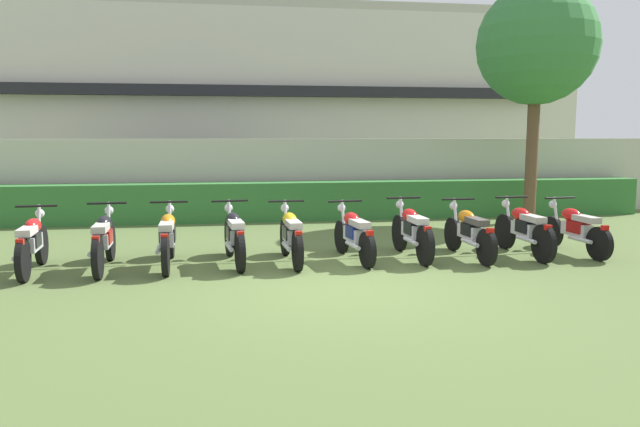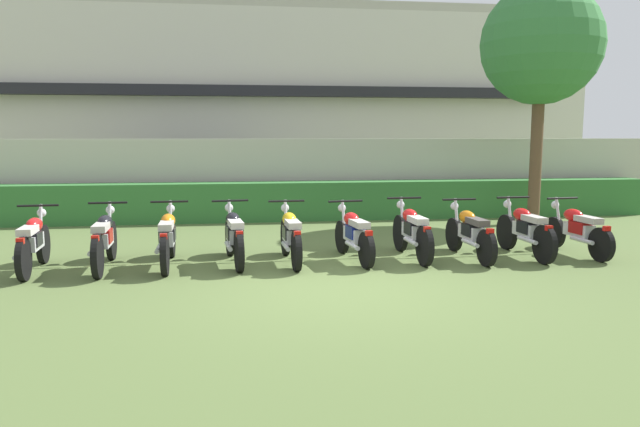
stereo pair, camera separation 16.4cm
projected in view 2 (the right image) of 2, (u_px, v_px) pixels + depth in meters
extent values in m
plane|color=#566B38|center=(340.00, 287.00, 8.04)|extent=(60.00, 60.00, 0.00)
cube|color=beige|center=(270.00, 105.00, 23.84)|extent=(23.26, 6.00, 6.39)
cube|color=black|center=(275.00, 91.00, 20.61)|extent=(19.53, 0.50, 0.36)
cube|color=#B2AD9E|center=(270.00, 18.00, 23.40)|extent=(23.26, 6.00, 0.30)
cube|color=#BCB7A8|center=(292.00, 178.00, 14.94)|extent=(22.09, 0.30, 1.93)
cube|color=#337033|center=(295.00, 201.00, 14.32)|extent=(17.67, 0.70, 0.91)
cube|color=navy|center=(188.00, 178.00, 17.71)|extent=(4.52, 1.90, 1.00)
cube|color=#2D333D|center=(180.00, 151.00, 17.58)|extent=(2.72, 1.73, 0.65)
cylinder|color=black|center=(241.00, 188.00, 18.90)|extent=(0.68, 0.23, 0.68)
cylinder|color=black|center=(242.00, 194.00, 17.09)|extent=(0.68, 0.23, 0.68)
cylinder|color=black|center=(138.00, 190.00, 18.44)|extent=(0.68, 0.23, 0.68)
cylinder|color=black|center=(128.00, 196.00, 16.63)|extent=(0.68, 0.23, 0.68)
cylinder|color=brown|center=(536.00, 156.00, 13.80)|extent=(0.28, 0.28, 3.11)
sphere|color=#387A3D|center=(541.00, 44.00, 13.46)|extent=(2.72, 2.72, 2.72)
cylinder|color=black|center=(43.00, 244.00, 9.53)|extent=(0.14, 0.62, 0.62)
cylinder|color=black|center=(23.00, 259.00, 8.36)|extent=(0.14, 0.62, 0.62)
cube|color=silver|center=(32.00, 242.00, 8.88)|extent=(0.25, 0.61, 0.22)
ellipsoid|color=red|center=(34.00, 225.00, 9.01)|extent=(0.26, 0.46, 0.22)
cube|color=beige|center=(28.00, 230.00, 8.63)|extent=(0.24, 0.53, 0.10)
cube|color=red|center=(20.00, 241.00, 8.23)|extent=(0.11, 0.09, 0.08)
cylinder|color=silver|center=(41.00, 225.00, 9.40)|extent=(0.07, 0.23, 0.65)
cylinder|color=black|center=(38.00, 206.00, 9.27)|extent=(0.60, 0.09, 0.04)
sphere|color=silver|center=(42.00, 213.00, 9.48)|extent=(0.14, 0.14, 0.14)
cylinder|color=silver|center=(20.00, 254.00, 8.63)|extent=(0.12, 0.55, 0.07)
cube|color=black|center=(31.00, 239.00, 8.82)|extent=(0.27, 0.38, 0.20)
cylinder|color=black|center=(111.00, 240.00, 9.80)|extent=(0.13, 0.64, 0.64)
cylinder|color=black|center=(97.00, 257.00, 8.50)|extent=(0.13, 0.64, 0.64)
cube|color=silver|center=(104.00, 239.00, 9.08)|extent=(0.23, 0.61, 0.22)
ellipsoid|color=black|center=(105.00, 222.00, 9.22)|extent=(0.24, 0.45, 0.22)
cube|color=#B2ADA3|center=(101.00, 227.00, 8.83)|extent=(0.23, 0.53, 0.10)
cube|color=red|center=(95.00, 238.00, 8.37)|extent=(0.10, 0.09, 0.08)
cylinder|color=silver|center=(110.00, 222.00, 9.67)|extent=(0.06, 0.23, 0.65)
cylinder|color=black|center=(108.00, 203.00, 9.54)|extent=(0.60, 0.07, 0.04)
sphere|color=silver|center=(110.00, 210.00, 9.76)|extent=(0.14, 0.14, 0.14)
cylinder|color=silver|center=(93.00, 251.00, 8.84)|extent=(0.10, 0.55, 0.07)
cube|color=#A51414|center=(103.00, 236.00, 9.03)|extent=(0.26, 0.37, 0.20)
cylinder|color=black|center=(171.00, 238.00, 10.00)|extent=(0.11, 0.63, 0.63)
cylinder|color=black|center=(165.00, 254.00, 8.69)|extent=(0.11, 0.63, 0.63)
cube|color=silver|center=(168.00, 237.00, 9.27)|extent=(0.22, 0.61, 0.22)
ellipsoid|color=orange|center=(168.00, 221.00, 9.41)|extent=(0.24, 0.45, 0.22)
cube|color=#B2ADA3|center=(166.00, 226.00, 9.02)|extent=(0.22, 0.53, 0.10)
cube|color=red|center=(163.00, 236.00, 8.55)|extent=(0.10, 0.08, 0.08)
cylinder|color=silver|center=(170.00, 220.00, 9.87)|extent=(0.06, 0.23, 0.65)
cylinder|color=black|center=(169.00, 202.00, 9.74)|extent=(0.60, 0.06, 0.04)
sphere|color=silver|center=(171.00, 209.00, 9.95)|extent=(0.14, 0.14, 0.14)
cylinder|color=silver|center=(159.00, 248.00, 9.03)|extent=(0.09, 0.55, 0.07)
cube|color=black|center=(167.00, 234.00, 9.22)|extent=(0.25, 0.37, 0.20)
cylinder|color=black|center=(230.00, 237.00, 10.13)|extent=(0.17, 0.64, 0.63)
cylinder|color=black|center=(239.00, 251.00, 8.91)|extent=(0.17, 0.64, 0.63)
cube|color=silver|center=(234.00, 235.00, 9.45)|extent=(0.27, 0.62, 0.22)
ellipsoid|color=black|center=(233.00, 219.00, 9.59)|extent=(0.27, 0.46, 0.22)
cube|color=beige|center=(236.00, 224.00, 9.20)|extent=(0.26, 0.54, 0.10)
cube|color=red|center=(240.00, 234.00, 8.77)|extent=(0.11, 0.09, 0.08)
cylinder|color=silver|center=(230.00, 219.00, 10.01)|extent=(0.08, 0.23, 0.65)
cylinder|color=black|center=(230.00, 201.00, 9.88)|extent=(0.60, 0.11, 0.04)
sphere|color=silver|center=(229.00, 208.00, 10.09)|extent=(0.14, 0.14, 0.14)
cylinder|color=silver|center=(228.00, 246.00, 9.20)|extent=(0.14, 0.55, 0.07)
cube|color=black|center=(235.00, 232.00, 9.40)|extent=(0.28, 0.39, 0.20)
cylinder|color=black|center=(285.00, 237.00, 10.18)|extent=(0.12, 0.62, 0.61)
cylinder|color=black|center=(296.00, 251.00, 8.97)|extent=(0.12, 0.62, 0.61)
cube|color=silver|center=(291.00, 235.00, 9.51)|extent=(0.23, 0.61, 0.22)
ellipsoid|color=yellow|center=(289.00, 219.00, 9.64)|extent=(0.24, 0.45, 0.22)
cube|color=#B2ADA3|center=(293.00, 224.00, 9.26)|extent=(0.23, 0.53, 0.10)
cube|color=red|center=(297.00, 234.00, 8.84)|extent=(0.10, 0.09, 0.08)
cylinder|color=silver|center=(286.00, 219.00, 10.05)|extent=(0.06, 0.23, 0.65)
cylinder|color=black|center=(287.00, 201.00, 9.92)|extent=(0.60, 0.07, 0.04)
sphere|color=silver|center=(285.00, 208.00, 10.13)|extent=(0.14, 0.14, 0.14)
cylinder|color=silver|center=(286.00, 246.00, 9.26)|extent=(0.10, 0.55, 0.07)
cube|color=black|center=(291.00, 232.00, 9.45)|extent=(0.26, 0.37, 0.20)
cylinder|color=black|center=(342.00, 237.00, 10.35)|extent=(0.16, 0.58, 0.57)
cylinder|color=black|center=(366.00, 250.00, 9.15)|extent=(0.16, 0.58, 0.57)
cube|color=silver|center=(355.00, 234.00, 9.68)|extent=(0.28, 0.62, 0.22)
ellipsoid|color=red|center=(351.00, 219.00, 9.81)|extent=(0.27, 0.46, 0.22)
cube|color=#B2ADA3|center=(359.00, 224.00, 9.43)|extent=(0.27, 0.54, 0.10)
cube|color=red|center=(369.00, 233.00, 9.02)|extent=(0.11, 0.09, 0.08)
cylinder|color=silver|center=(344.00, 219.00, 10.22)|extent=(0.08, 0.23, 0.65)
cylinder|color=black|center=(345.00, 201.00, 10.09)|extent=(0.60, 0.11, 0.04)
sphere|color=silver|center=(342.00, 208.00, 10.30)|extent=(0.14, 0.14, 0.14)
cylinder|color=silver|center=(352.00, 245.00, 9.43)|extent=(0.14, 0.55, 0.07)
cube|color=navy|center=(356.00, 232.00, 9.63)|extent=(0.28, 0.39, 0.20)
cylinder|color=black|center=(400.00, 233.00, 10.53)|extent=(0.11, 0.64, 0.64)
cylinder|color=black|center=(425.00, 246.00, 9.30)|extent=(0.11, 0.64, 0.64)
cube|color=silver|center=(413.00, 231.00, 9.85)|extent=(0.22, 0.61, 0.22)
ellipsoid|color=red|center=(410.00, 215.00, 9.98)|extent=(0.23, 0.45, 0.22)
cube|color=beige|center=(418.00, 220.00, 9.59)|extent=(0.22, 0.53, 0.10)
cube|color=red|center=(427.00, 229.00, 9.17)|extent=(0.10, 0.08, 0.08)
cylinder|color=silver|center=(402.00, 216.00, 10.40)|extent=(0.06, 0.23, 0.65)
cylinder|color=black|center=(404.00, 198.00, 10.27)|extent=(0.60, 0.06, 0.04)
sphere|color=silver|center=(401.00, 205.00, 10.48)|extent=(0.14, 0.14, 0.14)
cylinder|color=silver|center=(411.00, 241.00, 9.60)|extent=(0.09, 0.55, 0.07)
cube|color=black|center=(414.00, 228.00, 9.79)|extent=(0.25, 0.37, 0.20)
cylinder|color=black|center=(454.00, 234.00, 10.55)|extent=(0.11, 0.59, 0.59)
cylinder|color=black|center=(487.00, 248.00, 9.29)|extent=(0.11, 0.59, 0.59)
cube|color=silver|center=(471.00, 232.00, 9.85)|extent=(0.22, 0.61, 0.22)
ellipsoid|color=orange|center=(467.00, 217.00, 9.99)|extent=(0.24, 0.45, 0.22)
cube|color=#4C4742|center=(477.00, 222.00, 9.60)|extent=(0.22, 0.53, 0.10)
cube|color=red|center=(490.00, 231.00, 9.15)|extent=(0.10, 0.08, 0.08)
cylinder|color=silver|center=(457.00, 217.00, 10.42)|extent=(0.06, 0.23, 0.65)
cylinder|color=black|center=(459.00, 199.00, 10.29)|extent=(0.60, 0.06, 0.04)
sphere|color=silver|center=(454.00, 206.00, 10.50)|extent=(0.14, 0.14, 0.14)
cylinder|color=silver|center=(470.00, 243.00, 9.60)|extent=(0.09, 0.55, 0.07)
cube|color=black|center=(472.00, 230.00, 9.79)|extent=(0.25, 0.37, 0.20)
cylinder|color=black|center=(507.00, 232.00, 10.67)|extent=(0.12, 0.63, 0.63)
cylinder|color=black|center=(545.00, 245.00, 9.46)|extent=(0.12, 0.63, 0.63)
cube|color=silver|center=(526.00, 230.00, 10.00)|extent=(0.22, 0.61, 0.22)
ellipsoid|color=red|center=(522.00, 215.00, 10.13)|extent=(0.24, 0.45, 0.22)
cube|color=#B2ADA3|center=(534.00, 219.00, 9.74)|extent=(0.22, 0.53, 0.10)
cube|color=red|center=(549.00, 228.00, 9.32)|extent=(0.10, 0.08, 0.08)
cylinder|color=silver|center=(510.00, 215.00, 10.54)|extent=(0.06, 0.23, 0.65)
cylinder|color=black|center=(513.00, 197.00, 10.41)|extent=(0.60, 0.06, 0.04)
sphere|color=silver|center=(507.00, 204.00, 10.63)|extent=(0.14, 0.14, 0.14)
cylinder|color=silver|center=(527.00, 240.00, 9.75)|extent=(0.09, 0.55, 0.07)
cube|color=black|center=(528.00, 227.00, 9.94)|extent=(0.25, 0.37, 0.20)
cylinder|color=black|center=(554.00, 232.00, 10.84)|extent=(0.14, 0.57, 0.56)
cylinder|color=black|center=(601.00, 245.00, 9.62)|extent=(0.14, 0.57, 0.56)
cube|color=silver|center=(579.00, 230.00, 10.16)|extent=(0.25, 0.62, 0.22)
ellipsoid|color=red|center=(573.00, 215.00, 10.30)|extent=(0.26, 0.46, 0.22)
cube|color=#B2ADA3|center=(588.00, 220.00, 9.91)|extent=(0.25, 0.54, 0.10)
cube|color=red|center=(607.00, 228.00, 9.49)|extent=(0.11, 0.09, 0.08)
cylinder|color=silver|center=(558.00, 215.00, 10.71)|extent=(0.07, 0.23, 0.65)
cylinder|color=black|center=(562.00, 198.00, 10.58)|extent=(0.60, 0.09, 0.04)
sphere|color=silver|center=(555.00, 205.00, 10.79)|extent=(0.14, 0.14, 0.14)
cylinder|color=silver|center=(582.00, 240.00, 9.91)|extent=(0.12, 0.55, 0.07)
cube|color=#A51414|center=(581.00, 227.00, 10.11)|extent=(0.27, 0.38, 0.20)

